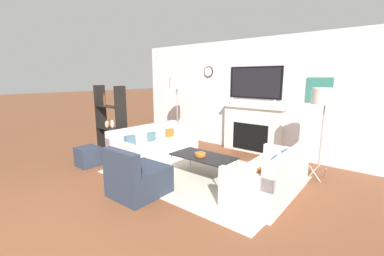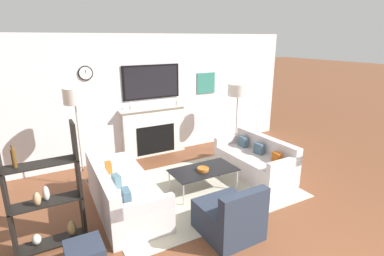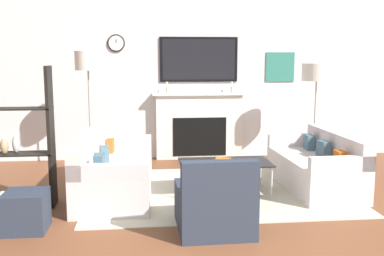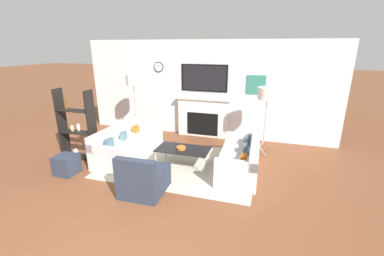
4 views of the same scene
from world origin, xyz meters
TOP-DOWN VIEW (x-y plane):
  - fireplace_wall at (0.00, 4.85)m, footprint 7.23×0.28m
  - area_rug at (0.00, 2.80)m, footprint 3.28×2.38m
  - couch_left at (-1.33, 2.80)m, footprint 0.92×1.89m
  - couch_right at (1.33, 2.80)m, footprint 0.82×1.66m
  - armchair at (-0.24, 1.49)m, footprint 0.74×0.81m
  - coffee_table at (0.08, 2.72)m, footprint 1.15×0.62m
  - decorative_bowl at (0.05, 2.69)m, footprint 0.21×0.21m
  - floor_lamp_left at (-1.73, 3.97)m, footprint 0.38×0.38m
  - floor_lamp_right at (1.73, 3.97)m, footprint 0.45×0.45m
  - shelf_unit at (-2.40, 2.45)m, footprint 0.86×0.28m

SIDE VIEW (x-z plane):
  - area_rug at x=0.00m, z-range 0.00..0.01m
  - armchair at x=-0.24m, z-range -0.12..0.65m
  - couch_left at x=-1.33m, z-range -0.10..0.64m
  - couch_right at x=1.33m, z-range -0.09..0.64m
  - coffee_table at x=0.08m, z-range 0.18..0.59m
  - decorative_bowl at x=0.05m, z-range 0.41..0.47m
  - shelf_unit at x=-2.40m, z-range -0.10..1.52m
  - fireplace_wall at x=0.00m, z-range -0.12..2.58m
  - floor_lamp_right at x=1.73m, z-range 0.66..2.29m
  - floor_lamp_left at x=-1.73m, z-range 0.73..2.55m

